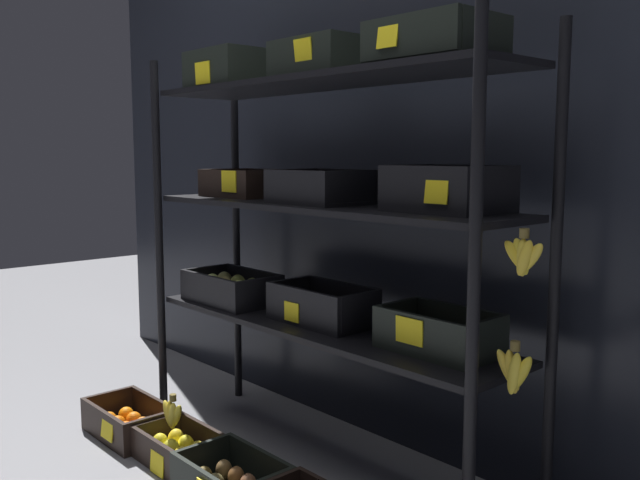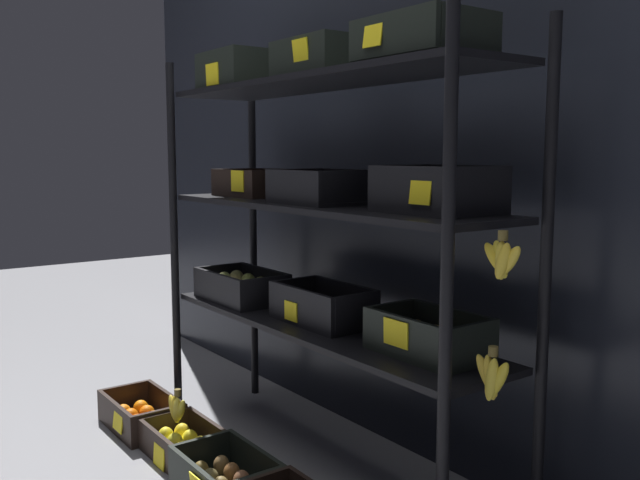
# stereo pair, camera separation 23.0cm
# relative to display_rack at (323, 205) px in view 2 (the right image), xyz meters

# --- Properties ---
(ground_plane) EXTENTS (10.00, 10.00, 0.00)m
(ground_plane) POSITION_rel_display_rack_xyz_m (-0.01, -0.01, -0.91)
(ground_plane) COLOR gray
(storefront_wall) EXTENTS (3.90, 0.12, 2.58)m
(storefront_wall) POSITION_rel_display_rack_xyz_m (-0.01, 0.38, 0.38)
(storefront_wall) COLOR black
(storefront_wall) RESTS_ON ground_plane
(display_rack) EXTENTS (1.62, 0.41, 1.45)m
(display_rack) POSITION_rel_display_rack_xyz_m (0.00, 0.00, 0.00)
(display_rack) COLOR black
(display_rack) RESTS_ON ground_plane
(crate_ground_tangerine) EXTENTS (0.37, 0.23, 0.12)m
(crate_ground_tangerine) POSITION_rel_display_rack_xyz_m (-0.68, -0.39, -0.86)
(crate_ground_tangerine) COLOR black
(crate_ground_tangerine) RESTS_ON ground_plane
(crate_ground_lemon) EXTENTS (0.31, 0.22, 0.11)m
(crate_ground_lemon) POSITION_rel_display_rack_xyz_m (-0.35, -0.37, -0.86)
(crate_ground_lemon) COLOR black
(crate_ground_lemon) RESTS_ON ground_plane
(crate_ground_kiwi) EXTENTS (0.35, 0.24, 0.13)m
(crate_ground_kiwi) POSITION_rel_display_rack_xyz_m (-0.01, -0.37, -0.86)
(crate_ground_kiwi) COLOR black
(crate_ground_kiwi) RESTS_ON ground_plane
(banana_bunch_loose) EXTENTS (0.12, 0.04, 0.13)m
(banana_bunch_loose) POSITION_rel_display_rack_xyz_m (-0.38, -0.37, -0.74)
(banana_bunch_loose) COLOR brown
(banana_bunch_loose) RESTS_ON crate_ground_lemon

